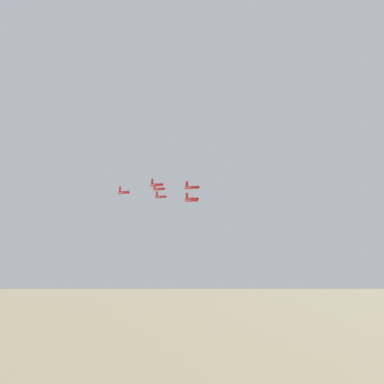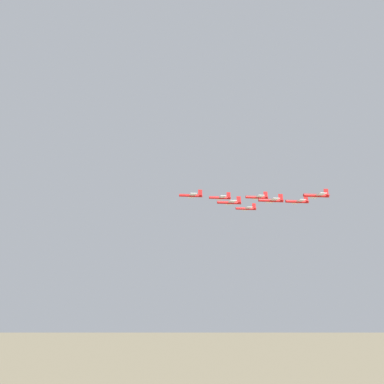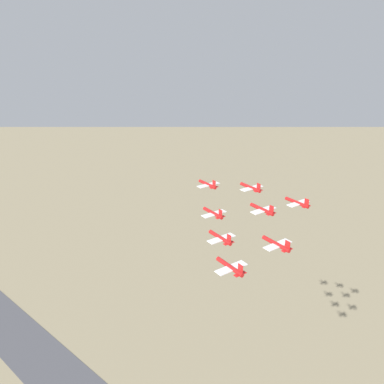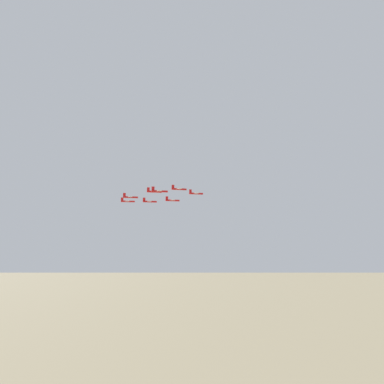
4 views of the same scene
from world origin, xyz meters
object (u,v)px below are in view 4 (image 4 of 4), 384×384
at_px(jet_0, 196,193).
at_px(jet_6, 127,201).
at_px(jet_1, 172,200).
at_px(jet_3, 149,201).
at_px(jet_5, 159,191).
at_px(jet_7, 130,197).
at_px(jet_2, 178,189).
at_px(jet_4, 154,192).

height_order(jet_0, jet_6, jet_0).
relative_size(jet_1, jet_3, 1.00).
distance_m(jet_5, jet_7, 23.21).
distance_m(jet_1, jet_2, 14.18).
height_order(jet_0, jet_5, jet_0).
relative_size(jet_0, jet_3, 1.00).
height_order(jet_2, jet_7, jet_2).
xyz_separation_m(jet_2, jet_7, (-13.31, -22.94, -3.51)).
distance_m(jet_1, jet_5, 23.28).
bearing_deg(jet_7, jet_5, 29.54).
relative_size(jet_2, jet_7, 1.00).
bearing_deg(jet_7, jet_1, 90.00).
xyz_separation_m(jet_0, jet_4, (0.14, -22.86, 0.11)).
xyz_separation_m(jet_1, jet_7, (0.14, -22.86, 1.01)).
bearing_deg(jet_6, jet_7, -0.00).
height_order(jet_2, jet_4, jet_2).
height_order(jet_4, jet_5, jet_4).
relative_size(jet_1, jet_7, 1.00).
xyz_separation_m(jet_1, jet_2, (13.44, 0.08, 4.52)).
relative_size(jet_2, jet_4, 1.00).
height_order(jet_3, jet_5, jet_5).
relative_size(jet_3, jet_4, 1.00).
distance_m(jet_6, jet_7, 13.48).
height_order(jet_1, jet_4, jet_4).
relative_size(jet_5, jet_6, 1.00).
height_order(jet_0, jet_1, jet_0).
xyz_separation_m(jet_4, jet_6, (-20.10, -11.55, -3.56)).
height_order(jet_0, jet_7, jet_0).
xyz_separation_m(jet_5, jet_7, (-20.10, -11.55, -1.16)).
distance_m(jet_0, jet_2, 13.30).
height_order(jet_5, jet_6, jet_5).
relative_size(jet_2, jet_5, 1.00).
distance_m(jet_3, jet_6, 13.26).
bearing_deg(jet_6, jet_1, 59.53).
xyz_separation_m(jet_2, jet_5, (6.79, -11.39, -2.35)).
bearing_deg(jet_7, jet_4, 59.53).
relative_size(jet_4, jet_5, 1.00).
bearing_deg(jet_7, jet_2, 59.53).
bearing_deg(jet_5, jet_0, 120.47).
bearing_deg(jet_4, jet_5, 0.00).
xyz_separation_m(jet_4, jet_5, (13.44, 0.08, -1.39)).
xyz_separation_m(jet_6, jet_7, (13.44, 0.08, 1.01)).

